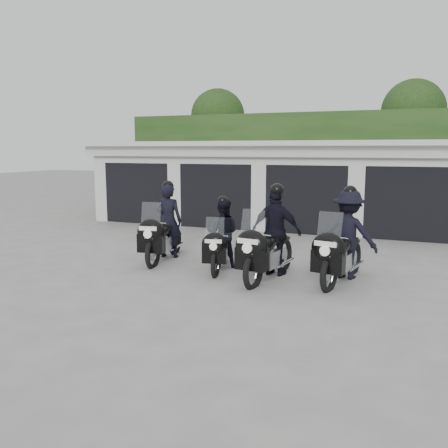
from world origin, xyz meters
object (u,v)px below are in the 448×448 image
(police_bike_a, at_px, (164,228))
(police_bike_d, at_px, (345,239))
(police_bike_b, at_px, (221,237))
(police_bike_c, at_px, (272,237))

(police_bike_a, distance_m, police_bike_d, 4.37)
(police_bike_b, bearing_deg, police_bike_d, -11.63)
(police_bike_b, relative_size, police_bike_c, 0.82)
(police_bike_b, distance_m, police_bike_c, 1.34)
(police_bike_d, bearing_deg, police_bike_b, -168.84)
(police_bike_b, height_order, police_bike_c, police_bike_c)
(police_bike_a, height_order, police_bike_c, police_bike_c)
(police_bike_a, bearing_deg, police_bike_c, -18.80)
(police_bike_a, height_order, police_bike_b, police_bike_a)
(police_bike_a, relative_size, police_bike_d, 0.99)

